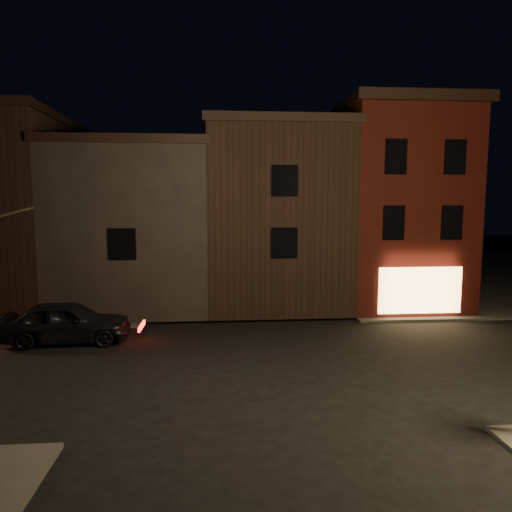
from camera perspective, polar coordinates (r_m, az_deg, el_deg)
The scene contains 7 objects.
ground at distance 16.14m, azimuth 0.79°, elevation -13.38°, with size 120.00×120.00×0.00m, color black.
sidewalk_far_right at distance 41.47m, azimuth 26.65°, elevation -1.64°, with size 30.00×30.00×0.12m, color #2D2B28.
corner_building at distance 26.31m, azimuth 16.55°, elevation 6.10°, with size 6.50×8.50×10.50m.
row_building_a at distance 25.77m, azimuth 1.99°, elevation 5.10°, with size 7.30×10.30×9.40m.
row_building_b at distance 25.99m, azimuth -14.14°, elevation 3.82°, with size 7.80×10.30×8.40m.
row_building_c at distance 28.11m, azimuth -28.97°, elevation 4.92°, with size 7.30×10.30×9.90m.
parked_car_a at distance 19.77m, azimuth -22.53°, elevation -7.61°, with size 1.96×4.87×1.66m, color black.
Camera 1 is at (-1.40, -15.10, 5.53)m, focal length 32.00 mm.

